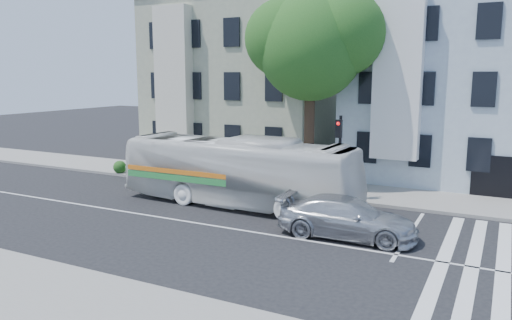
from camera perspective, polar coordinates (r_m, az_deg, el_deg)
The scene contains 10 objects.
ground at distance 20.21m, azimuth -2.81°, elevation -7.85°, with size 120.00×120.00×0.00m, color black.
sidewalk_far at distance 27.18m, azimuth 5.60°, elevation -3.12°, with size 80.00×4.00×0.15m, color gray.
sidewalk_near at distance 14.30m, azimuth -19.58°, elevation -15.80°, with size 80.00×4.00×0.15m, color gray.
building_left at distance 35.80m, azimuth -0.66°, elevation 8.77°, with size 12.00×10.00×11.00m, color gray.
building_right at distance 31.82m, azimuth 22.51°, elevation 7.92°, with size 12.00×10.00×11.00m, color #A3B0C2.
street_tree at distance 27.23m, azimuth 6.58°, elevation 13.32°, with size 7.30×5.90×11.10m.
bus at distance 23.34m, azimuth -2.11°, elevation -1.33°, with size 11.69×2.74×3.26m, color white.
sedan at distance 19.30m, azimuth 10.38°, elevation -6.49°, with size 5.24×2.13×1.52m, color silver.
hedge at distance 29.07m, azimuth -9.08°, elevation -1.50°, with size 8.50×0.84×0.70m, color #23561C, non-canonical shape.
traffic_signal at distance 23.97m, azimuth 9.49°, elevation 1.47°, with size 0.44×0.53×4.20m.
Camera 1 is at (9.61, -16.70, 6.11)m, focal length 35.00 mm.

